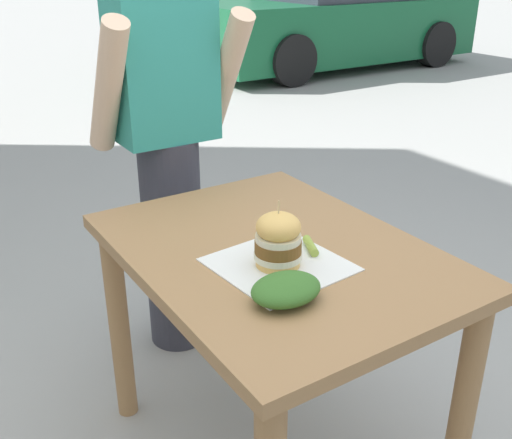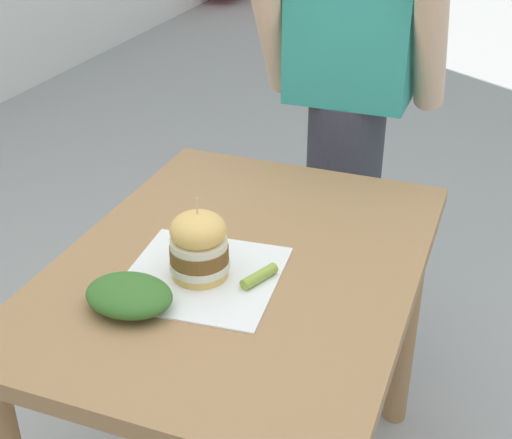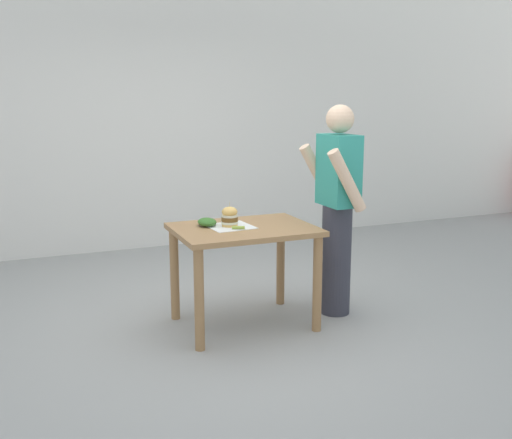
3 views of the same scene
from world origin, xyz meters
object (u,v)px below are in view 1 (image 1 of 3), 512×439
object	(u,v)px
patio_table	(274,290)
sandwich	(278,240)
diner_across_table	(168,143)
pickle_spear	(311,246)
side_salad	(286,289)
parked_car_mid_block	(335,15)

from	to	relation	value
patio_table	sandwich	bearing A→B (deg)	-120.67
diner_across_table	pickle_spear	bearing A→B (deg)	-87.92
pickle_spear	side_salad	distance (m)	0.27
diner_across_table	parked_car_mid_block	bearing A→B (deg)	45.01
patio_table	diner_across_table	distance (m)	0.82
sandwich	pickle_spear	distance (m)	0.14
sandwich	pickle_spear	xyz separation A→B (m)	(0.13, 0.02, -0.06)
side_salad	diner_across_table	xyz separation A→B (m)	(0.18, 1.03, 0.07)
side_salad	parked_car_mid_block	bearing A→B (deg)	49.40
patio_table	side_salad	bearing A→B (deg)	-119.31
side_salad	parked_car_mid_block	xyz separation A→B (m)	(5.11, 5.96, -0.09)
diner_across_table	parked_car_mid_block	size ratio (longest dim) A/B	0.40
patio_table	parked_car_mid_block	size ratio (longest dim) A/B	0.25
side_salad	diner_across_table	bearing A→B (deg)	80.14
side_salad	parked_car_mid_block	world-z (taller)	parked_car_mid_block
patio_table	parked_car_mid_block	distance (m)	7.57
sandwich	diner_across_table	xyz separation A→B (m)	(0.10, 0.88, 0.03)
pickle_spear	diner_across_table	xyz separation A→B (m)	(-0.03, 0.86, 0.09)
pickle_spear	side_salad	bearing A→B (deg)	-140.11
patio_table	parked_car_mid_block	bearing A→B (deg)	48.99
diner_across_table	sandwich	bearing A→B (deg)	-96.24
patio_table	sandwich	distance (m)	0.24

